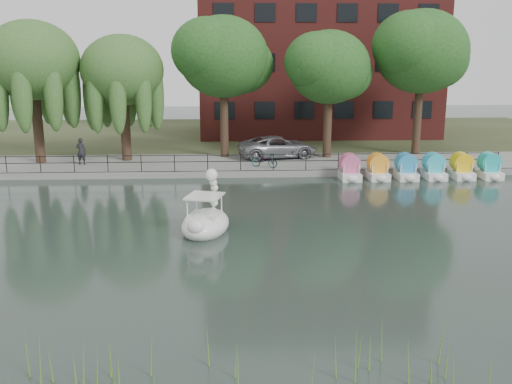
{
  "coord_description": "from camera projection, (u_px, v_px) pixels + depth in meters",
  "views": [
    {
      "loc": [
        -0.68,
        -20.81,
        7.42
      ],
      "look_at": [
        0.5,
        4.0,
        1.3
      ],
      "focal_mm": 40.0,
      "sensor_mm": 36.0,
      "label": 1
    }
  ],
  "objects": [
    {
      "name": "willow_mid",
      "position": [
        122.0,
        71.0,
        36.64
      ],
      "size": [
        5.32,
        5.32,
        8.15
      ],
      "color": "#473323",
      "rests_on": "promenade"
    },
    {
      "name": "kerb",
      "position": [
        241.0,
        174.0,
        34.6
      ],
      "size": [
        40.0,
        0.25,
        0.4
      ],
      "primitive_type": "cube",
      "color": "gray",
      "rests_on": "ground_plane"
    },
    {
      "name": "bicycle",
      "position": [
        264.0,
        159.0,
        35.54
      ],
      "size": [
        1.29,
        1.81,
        1.0
      ],
      "primitive_type": "imported",
      "rotation": [
        0.0,
        0.0,
        1.12
      ],
      "color": "gray",
      "rests_on": "promenade"
    },
    {
      "name": "promenade",
      "position": [
        240.0,
        165.0,
        37.46
      ],
      "size": [
        40.0,
        6.0,
        0.4
      ],
      "primitive_type": "cube",
      "color": "gray",
      "rests_on": "ground_plane"
    },
    {
      "name": "land_strip",
      "position": [
        237.0,
        135.0,
        51.04
      ],
      "size": [
        60.0,
        22.0,
        0.36
      ],
      "primitive_type": "cube",
      "color": "#47512D",
      "rests_on": "ground_plane"
    },
    {
      "name": "broadleaf_right",
      "position": [
        329.0,
        68.0,
        37.71
      ],
      "size": [
        5.4,
        5.4,
        8.32
      ],
      "color": "#473323",
      "rests_on": "promenade"
    },
    {
      "name": "pedal_boat_row",
      "position": [
        420.0,
        169.0,
        34.17
      ],
      "size": [
        9.65,
        1.7,
        1.4
      ],
      "color": "white",
      "rests_on": "ground_plane"
    },
    {
      "name": "minivan",
      "position": [
        278.0,
        145.0,
        38.69
      ],
      "size": [
        3.98,
        6.53,
        1.69
      ],
      "primitive_type": "imported",
      "rotation": [
        0.0,
        0.0,
        1.78
      ],
      "color": "gray",
      "rests_on": "promenade"
    },
    {
      "name": "broadleaf_center",
      "position": [
        223.0,
        57.0,
        37.71
      ],
      "size": [
        6.0,
        6.0,
        9.25
      ],
      "color": "#473323",
      "rests_on": "promenade"
    },
    {
      "name": "ground_plane",
      "position": [
        248.0,
        250.0,
        21.99
      ],
      "size": [
        120.0,
        120.0,
        0.0
      ],
      "primitive_type": "plane",
      "color": "#38473F"
    },
    {
      "name": "pedestrian",
      "position": [
        81.0,
        149.0,
        36.28
      ],
      "size": [
        0.77,
        0.57,
        1.98
      ],
      "primitive_type": "imported",
      "rotation": [
        0.0,
        0.0,
        3.02
      ],
      "color": "black",
      "rests_on": "promenade"
    },
    {
      "name": "railing",
      "position": [
        241.0,
        158.0,
        34.57
      ],
      "size": [
        32.0,
        0.05,
        1.0
      ],
      "color": "black",
      "rests_on": "promenade"
    },
    {
      "name": "apartment_building",
      "position": [
        317.0,
        29.0,
        49.14
      ],
      "size": [
        20.0,
        10.07,
        18.0
      ],
      "color": "#4C1E16",
      "rests_on": "land_strip"
    },
    {
      "name": "reed_bank",
      "position": [
        352.0,
        366.0,
        12.73
      ],
      "size": [
        24.0,
        2.4,
        1.2
      ],
      "color": "#669938",
      "rests_on": "ground_plane"
    },
    {
      "name": "willow_left",
      "position": [
        32.0,
        61.0,
        35.75
      ],
      "size": [
        5.88,
        5.88,
        9.01
      ],
      "color": "#473323",
      "rests_on": "promenade"
    },
    {
      "name": "broadleaf_far",
      "position": [
        422.0,
        52.0,
        38.74
      ],
      "size": [
        6.3,
        6.3,
        9.71
      ],
      "color": "#473323",
      "rests_on": "promenade"
    },
    {
      "name": "swan_boat",
      "position": [
        206.0,
        219.0,
        24.04
      ],
      "size": [
        2.61,
        3.39,
        2.54
      ],
      "rotation": [
        0.0,
        0.0,
        -0.27
      ],
      "color": "white",
      "rests_on": "ground_plane"
    }
  ]
}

